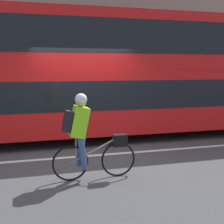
{
  "coord_description": "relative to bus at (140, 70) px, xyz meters",
  "views": [
    {
      "loc": [
        -1.45,
        -6.74,
        2.03
      ],
      "look_at": [
        0.53,
        0.22,
        1.0
      ],
      "focal_mm": 50.0,
      "sensor_mm": 36.0,
      "label": 1
    }
  ],
  "objects": [
    {
      "name": "building_facade",
      "position": [
        -1.96,
        4.33,
        1.8
      ],
      "size": [
        60.0,
        0.3,
        7.49
      ],
      "color": "gray",
      "rests_on": "ground_plane"
    },
    {
      "name": "cyclist_on_bike",
      "position": [
        -2.37,
        -3.45,
        -1.09
      ],
      "size": [
        1.56,
        0.32,
        1.58
      ],
      "color": "black",
      "rests_on": "ground_plane"
    },
    {
      "name": "road_center_line",
      "position": [
        -1.96,
        -1.96,
        -1.94
      ],
      "size": [
        50.0,
        0.14,
        0.01
      ],
      "primitive_type": "cube",
      "color": "silver",
      "rests_on": "ground_plane"
    },
    {
      "name": "trash_bin",
      "position": [
        -0.13,
        2.89,
        -1.28
      ],
      "size": [
        0.53,
        0.53,
        1.04
      ],
      "color": "#194C23",
      "rests_on": "sidewalk_curb"
    },
    {
      "name": "ground_plane",
      "position": [
        -1.96,
        -2.12,
        -1.95
      ],
      "size": [
        80.0,
        80.0,
        0.0
      ],
      "primitive_type": "plane",
      "color": "#424244"
    },
    {
      "name": "sidewalk_curb",
      "position": [
        -1.96,
        3.01,
        -1.87
      ],
      "size": [
        60.0,
        2.34,
        0.15
      ],
      "color": "gray",
      "rests_on": "ground_plane"
    },
    {
      "name": "bus",
      "position": [
        0.0,
        0.0,
        0.0
      ],
      "size": [
        9.83,
        2.6,
        3.52
      ],
      "color": "black",
      "rests_on": "ground_plane"
    }
  ]
}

